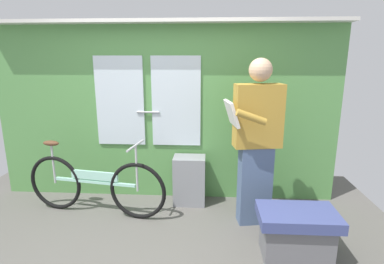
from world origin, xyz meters
name	(u,v)px	position (x,y,z in m)	size (l,w,h in m)	color
ground_plane	(150,248)	(0.00, 0.00, -0.02)	(5.27, 3.94, 0.04)	#56544F
train_door_wall	(164,109)	(-0.01, 1.16, 1.15)	(4.27, 0.28, 2.20)	#56934C
bicycle_near_door	(94,185)	(-0.75, 0.61, 0.36)	(1.69, 0.46, 0.87)	black
passenger_reading_newspaper	(256,140)	(1.05, 0.54, 0.94)	(0.62, 0.55, 1.78)	slate
trash_bin_by_wall	(189,180)	(0.32, 0.95, 0.30)	(0.39, 0.28, 0.60)	gray
bench_seat_corner	(296,232)	(1.36, -0.05, 0.24)	(0.70, 0.44, 0.45)	#3D477F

